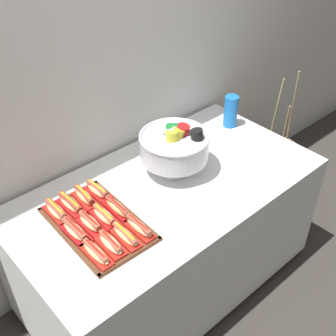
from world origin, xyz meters
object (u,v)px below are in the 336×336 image
(hot_dog_2, at_px, (125,236))
(buffet_table, at_px, (168,235))
(hot_dog_6, at_px, (104,216))
(floor_vase, at_px, (272,175))
(hot_dog_8, at_px, (57,211))
(serving_tray, at_px, (98,224))
(hot_dog_9, at_px, (71,204))
(punch_bowl, at_px, (175,145))
(cup_stack, at_px, (231,111))
(hot_dog_5, at_px, (90,223))
(hot_dog_3, at_px, (139,227))
(hot_dog_1, at_px, (111,244))
(hot_dog_10, at_px, (85,197))
(hot_dog_4, at_px, (75,231))
(hot_dog_0, at_px, (96,253))
(hot_dog_11, at_px, (98,191))
(hot_dog_7, at_px, (117,208))

(hot_dog_2, bearing_deg, buffet_table, 22.53)
(hot_dog_2, relative_size, hot_dog_6, 1.05)
(floor_vase, bearing_deg, hot_dog_8, 176.03)
(serving_tray, bearing_deg, hot_dog_9, 101.40)
(hot_dog_2, xyz_separation_m, punch_bowl, (0.51, 0.24, 0.12))
(serving_tray, bearing_deg, cup_stack, 9.14)
(hot_dog_5, bearing_deg, hot_dog_3, -49.13)
(hot_dog_2, height_order, cup_stack, cup_stack)
(hot_dog_1, relative_size, hot_dog_5, 1.05)
(hot_dog_2, xyz_separation_m, hot_dog_6, (0.00, 0.16, -0.00))
(hot_dog_2, bearing_deg, floor_vase, 8.73)
(hot_dog_10, distance_m, punch_bowl, 0.52)
(hot_dog_2, bearing_deg, hot_dog_8, 113.04)
(serving_tray, relative_size, hot_dog_4, 3.02)
(hot_dog_5, bearing_deg, hot_dog_2, -66.96)
(floor_vase, height_order, hot_dog_3, floor_vase)
(punch_bowl, bearing_deg, hot_dog_6, -172.00)
(hot_dog_6, relative_size, hot_dog_8, 0.96)
(hot_dog_3, bearing_deg, hot_dog_0, 178.60)
(hot_dog_8, bearing_deg, hot_dog_4, -91.40)
(buffet_table, relative_size, hot_dog_5, 10.31)
(floor_vase, xyz_separation_m, hot_dog_11, (-1.37, 0.11, 0.56))
(floor_vase, bearing_deg, hot_dog_11, 175.61)
(serving_tray, xyz_separation_m, hot_dog_11, (0.12, 0.16, 0.03))
(hot_dog_2, height_order, hot_dog_7, hot_dog_7)
(hot_dog_4, bearing_deg, hot_dog_11, 34.85)
(hot_dog_4, relative_size, hot_dog_11, 1.12)
(hot_dog_1, bearing_deg, buffet_table, 19.00)
(hot_dog_5, bearing_deg, hot_dog_11, 46.33)
(hot_dog_5, height_order, hot_dog_6, hot_dog_5)
(punch_bowl, bearing_deg, buffet_table, -147.71)
(hot_dog_11, bearing_deg, hot_dog_7, -91.40)
(hot_dog_1, distance_m, hot_dog_10, 0.34)
(hot_dog_3, bearing_deg, serving_tray, 122.89)
(hot_dog_2, relative_size, hot_dog_4, 0.99)
(hot_dog_1, height_order, hot_dog_9, hot_dog_9)
(hot_dog_2, xyz_separation_m, hot_dog_9, (-0.07, 0.33, 0.00))
(hot_dog_2, bearing_deg, hot_dog_3, -1.40)
(floor_vase, distance_m, hot_dog_1, 1.64)
(hot_dog_0, bearing_deg, hot_dog_5, 64.16)
(serving_tray, height_order, hot_dog_10, hot_dog_10)
(hot_dog_2, distance_m, hot_dog_4, 0.22)
(cup_stack, bearing_deg, hot_dog_2, -162.14)
(hot_dog_10, bearing_deg, hot_dog_11, -1.40)
(hot_dog_3, bearing_deg, buffet_table, 27.43)
(hot_dog_9, xyz_separation_m, hot_dog_10, (0.07, -0.00, 0.00))
(hot_dog_9, height_order, punch_bowl, punch_bowl)
(hot_dog_5, relative_size, hot_dog_7, 0.87)
(hot_dog_1, bearing_deg, hot_dog_8, 101.40)
(hot_dog_6, height_order, punch_bowl, punch_bowl)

